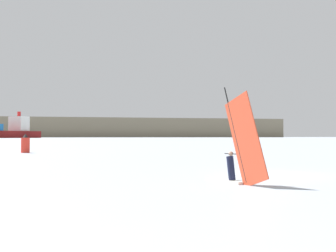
% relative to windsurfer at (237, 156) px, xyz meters
% --- Properties ---
extents(ground_plane, '(4000.00, 4000.00, 0.00)m').
position_rel_windsurfer_xyz_m(ground_plane, '(3.64, 3.56, -1.23)').
color(ground_plane, '#9EA8B2').
extents(windsurfer, '(1.56, 3.87, 4.58)m').
position_rel_windsurfer_xyz_m(windsurfer, '(0.00, 0.00, 0.00)').
color(windsurfer, white).
rests_on(windsurfer, ground_plane).
extents(distant_headland, '(605.50, 205.10, 36.07)m').
position_rel_windsurfer_xyz_m(distant_headland, '(76.90, 816.48, 16.81)').
color(distant_headland, '#756B56').
rests_on(distant_headland, ground_plane).
extents(channel_buoy, '(1.09, 1.09, 2.43)m').
position_rel_windsurfer_xyz_m(channel_buoy, '(-14.06, 37.33, -0.12)').
color(channel_buoy, red).
rests_on(channel_buoy, ground_plane).
extents(small_sailboat, '(5.63, 7.39, 11.34)m').
position_rel_windsurfer_xyz_m(small_sailboat, '(51.04, 126.44, -0.17)').
color(small_sailboat, white).
rests_on(small_sailboat, ground_plane).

